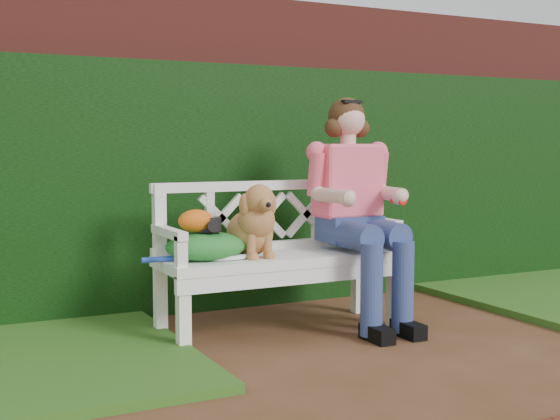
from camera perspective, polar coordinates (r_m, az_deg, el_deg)
name	(u,v)px	position (r m, az deg, el deg)	size (l,w,h in m)	color
ground	(425,358)	(4.18, 10.96, -11.05)	(60.00, 60.00, 0.00)	#4A2B14
brick_wall	(271,151)	(5.64, -0.68, 4.51)	(10.00, 0.30, 2.20)	maroon
ivy_hedge	(284,186)	(5.45, 0.33, 1.86)	(10.00, 0.18, 1.70)	#0F3B0C
garden_bench	(280,292)	(4.65, 0.00, -6.28)	(1.58, 0.60, 0.48)	white
seated_woman	(352,211)	(4.80, 5.48, -0.08)	(0.61, 0.82, 1.45)	red
dog	(252,220)	(4.48, -2.15, -0.73)	(0.30, 0.40, 0.44)	olive
tennis_racket	(217,255)	(4.44, -4.80, -3.45)	(0.71, 0.30, 0.03)	silver
green_bag	(206,245)	(4.39, -5.65, -2.70)	(0.48, 0.37, 0.16)	green
camera_item	(210,224)	(4.36, -5.36, -1.10)	(0.13, 0.09, 0.08)	black
baseball_glove	(196,221)	(4.35, -6.42, -0.82)	(0.21, 0.15, 0.13)	#CF5912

